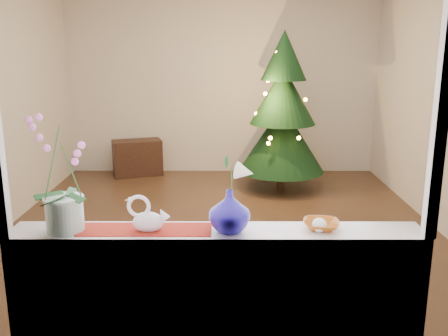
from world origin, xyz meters
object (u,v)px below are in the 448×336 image
Objects in this scene: paperweight at (319,225)px; amber_dish at (321,226)px; xmas_tree at (283,111)px; blue_vase at (230,208)px; side_table at (137,158)px; orchid_pot at (61,174)px; swan at (148,214)px.

paperweight is 0.48× the size of amber_dish.
xmas_tree reaches higher than amber_dish.
blue_vase is 4.88m from side_table.
orchid_pot reaches higher than side_table.
orchid_pot is 1.36m from paperweight.
amber_dish is at bearing 1.11° from orchid_pot.
paperweight is 0.05m from amber_dish.
amber_dish is 0.24× the size of side_table.
paperweight is (1.33, -0.02, -0.27)m from orchid_pot.
swan reaches higher than paperweight.
swan is 4.14m from xmas_tree.
orchid_pot is 1.38m from amber_dish.
orchid_pot is at bearing -102.25° from side_table.
swan is 0.90m from paperweight.
swan is at bearing -106.12° from xmas_tree.
amber_dish reaches higher than side_table.
blue_vase is at bearing -176.40° from amber_dish.
xmas_tree is (1.59, 3.97, -0.20)m from orchid_pot.
orchid_pot reaches higher than amber_dish.
xmas_tree is (1.15, 3.98, 0.01)m from swan.
orchid_pot is 0.88m from blue_vase.
swan reaches higher than amber_dish.
swan is at bearing -96.97° from side_table.
amber_dish is (0.49, 0.03, -0.11)m from blue_vase.
paperweight is 0.11× the size of side_table.
side_table is at bearing 161.99° from xmas_tree.
side_table is at bearing 111.28° from amber_dish.
side_table is at bearing 95.44° from orchid_pot.
amber_dish is at bearing -11.51° from swan.
amber_dish is (0.02, 0.04, -0.02)m from paperweight.
side_table is (-0.88, 4.64, -0.75)m from swan.
amber_dish is 0.08× the size of xmas_tree.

